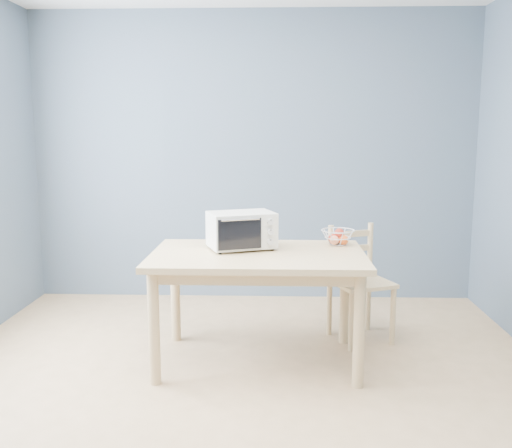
{
  "coord_description": "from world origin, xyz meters",
  "views": [
    {
      "loc": [
        0.21,
        -2.94,
        1.54
      ],
      "look_at": [
        0.08,
        0.78,
        0.93
      ],
      "focal_mm": 40.0,
      "sensor_mm": 36.0,
      "label": 1
    }
  ],
  "objects_px": {
    "dining_table": "(258,268)",
    "fruit_basket": "(338,237)",
    "dining_chair": "(358,284)",
    "toaster_oven": "(239,230)"
  },
  "relations": [
    {
      "from": "toaster_oven",
      "to": "fruit_basket",
      "type": "bearing_deg",
      "value": -7.21
    },
    {
      "from": "dining_table",
      "to": "fruit_basket",
      "type": "bearing_deg",
      "value": 26.34
    },
    {
      "from": "toaster_oven",
      "to": "dining_table",
      "type": "bearing_deg",
      "value": -60.58
    },
    {
      "from": "toaster_oven",
      "to": "dining_chair",
      "type": "xyz_separation_m",
      "value": [
        0.86,
        0.36,
        -0.46
      ]
    },
    {
      "from": "fruit_basket",
      "to": "toaster_oven",
      "type": "bearing_deg",
      "value": -166.46
    },
    {
      "from": "dining_chair",
      "to": "dining_table",
      "type": "bearing_deg",
      "value": -169.36
    },
    {
      "from": "dining_table",
      "to": "fruit_basket",
      "type": "relative_size",
      "value": 5.08
    },
    {
      "from": "dining_table",
      "to": "fruit_basket",
      "type": "height_order",
      "value": "fruit_basket"
    },
    {
      "from": "dining_table",
      "to": "dining_chair",
      "type": "xyz_separation_m",
      "value": [
        0.73,
        0.47,
        -0.23
      ]
    },
    {
      "from": "toaster_oven",
      "to": "fruit_basket",
      "type": "distance_m",
      "value": 0.7
    }
  ]
}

